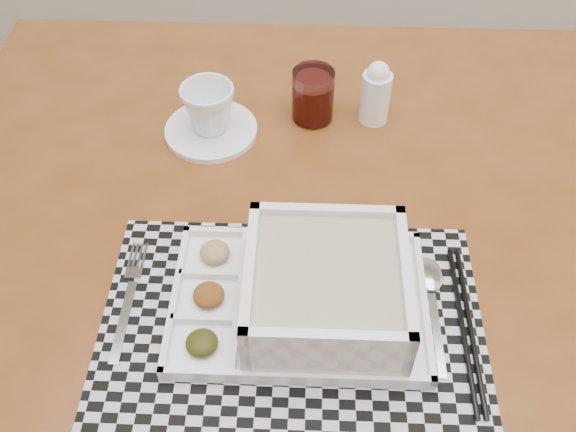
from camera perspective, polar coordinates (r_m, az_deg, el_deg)
The scene contains 10 objects.
dining_table at distance 0.96m, azimuth -0.27°, elevation -5.59°, with size 1.18×1.18×0.83m.
placemat at distance 0.81m, azimuth 0.33°, elevation -9.40°, with size 0.48×0.32×0.00m, color #B6B6BE.
serving_tray at distance 0.79m, azimuth 2.64°, elevation -6.93°, with size 0.34×0.24×0.10m.
fork at distance 0.85m, azimuth -14.05°, elevation -6.98°, with size 0.03×0.19×0.00m.
spoon at distance 0.86m, azimuth 12.53°, elevation -5.81°, with size 0.04×0.18×0.01m.
chopsticks at distance 0.83m, azimuth 15.57°, elevation -9.49°, with size 0.03×0.24×0.01m.
saucer at distance 1.05m, azimuth -6.85°, elevation 7.56°, with size 0.15×0.15×0.01m, color white.
cup at distance 1.03m, azimuth -7.07°, elevation 9.45°, with size 0.09×0.09×0.08m, color white.
juice_glass at distance 1.05m, azimuth 2.22°, elevation 10.49°, with size 0.07×0.07×0.09m.
creamer_bottle at distance 1.05m, azimuth 7.81°, elevation 10.77°, with size 0.05×0.05×0.11m.
Camera 1 is at (-0.54, 0.22, 1.52)m, focal length 40.00 mm.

